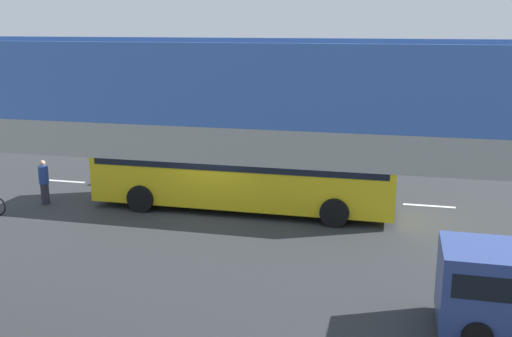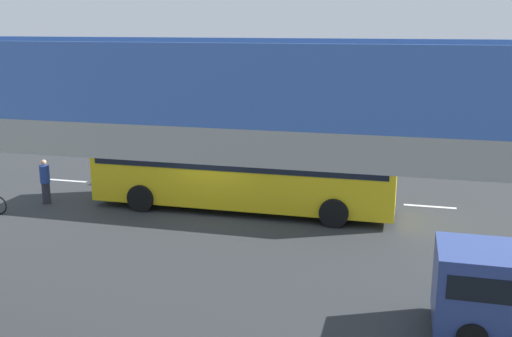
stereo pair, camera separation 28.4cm
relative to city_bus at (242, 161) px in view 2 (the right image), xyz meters
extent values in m
plane|color=#2D3033|center=(0.93, 0.60, -1.88)|extent=(80.00, 80.00, 0.00)
cube|color=yellow|center=(-0.01, 0.00, -0.17)|extent=(11.50, 2.55, 2.86)
cube|color=black|center=(-0.01, 0.00, 0.35)|extent=(11.04, 2.59, 0.90)
cube|color=white|center=(-0.01, 0.00, 1.15)|extent=(11.27, 2.58, 0.20)
cube|color=black|center=(5.76, 0.00, 0.18)|extent=(0.04, 2.24, 1.20)
cylinder|color=black|center=(3.67, 1.28, -1.36)|extent=(1.04, 0.30, 1.04)
cylinder|color=black|center=(3.67, -1.27, -1.36)|extent=(1.04, 0.30, 1.04)
cylinder|color=black|center=(-3.69, 1.28, -1.36)|extent=(1.04, 0.30, 1.04)
cylinder|color=black|center=(-3.69, -1.27, -1.36)|extent=(1.04, 0.30, 1.04)
cylinder|color=black|center=(-7.63, 6.80, -1.54)|extent=(0.68, 0.22, 0.68)
cylinder|color=#2D2D38|center=(7.78, 1.26, -1.46)|extent=(0.32, 0.32, 0.85)
cylinder|color=navy|center=(7.78, 1.26, -0.68)|extent=(0.38, 0.38, 0.70)
sphere|color=tan|center=(7.78, 1.26, -0.20)|extent=(0.22, 0.22, 0.22)
cylinder|color=slate|center=(4.20, -3.40, -0.48)|extent=(0.08, 0.08, 2.80)
cube|color=blue|center=(4.20, -3.40, 0.62)|extent=(0.04, 0.60, 0.60)
cube|color=silver|center=(-7.07, -2.06, -1.88)|extent=(2.00, 0.20, 0.01)
cube|color=silver|center=(-3.07, -2.06, -1.88)|extent=(2.00, 0.20, 0.01)
cube|color=silver|center=(0.93, -2.06, -1.88)|extent=(2.00, 0.20, 0.01)
cube|color=silver|center=(4.93, -2.06, -1.88)|extent=(2.00, 0.20, 0.01)
cube|color=silver|center=(8.93, -2.06, -1.88)|extent=(2.00, 0.20, 0.01)
cube|color=#3359A5|center=(0.93, 11.39, 4.35)|extent=(28.55, 0.08, 1.10)
camera|label=1|loc=(-5.66, 21.34, 5.15)|focal=41.77mm
camera|label=2|loc=(-5.94, 21.27, 5.15)|focal=41.77mm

